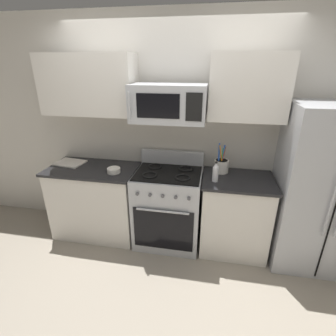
{
  "coord_description": "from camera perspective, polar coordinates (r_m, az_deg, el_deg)",
  "views": [
    {
      "loc": [
        0.48,
        -1.88,
        2.08
      ],
      "look_at": [
        0.02,
        0.56,
        1.03
      ],
      "focal_mm": 27.04,
      "sensor_mm": 36.0,
      "label": 1
    }
  ],
  "objects": [
    {
      "name": "counter_left",
      "position": [
        3.34,
        -15.83,
        -7.13
      ],
      "size": [
        1.07,
        0.61,
        0.91
      ],
      "color": "silver",
      "rests_on": "ground"
    },
    {
      "name": "range_oven",
      "position": [
        3.07,
        0.04,
        -8.71
      ],
      "size": [
        0.76,
        0.65,
        1.09
      ],
      "color": "#B2B5BA",
      "rests_on": "ground"
    },
    {
      "name": "cutting_board",
      "position": [
        3.38,
        -21.25,
        1.11
      ],
      "size": [
        0.38,
        0.31,
        0.02
      ],
      "primitive_type": "cube",
      "rotation": [
        0.0,
        0.0,
        -0.15
      ],
      "color": "silver",
      "rests_on": "counter_left"
    },
    {
      "name": "refrigerator",
      "position": [
        3.04,
        31.31,
        -4.2
      ],
      "size": [
        0.85,
        0.72,
        1.73
      ],
      "color": "#B2B5BA",
      "rests_on": "ground"
    },
    {
      "name": "microwave",
      "position": [
        2.67,
        0.15,
        14.4
      ],
      "size": [
        0.77,
        0.44,
        0.38
      ],
      "color": "#B2B5BA"
    },
    {
      "name": "wall_back",
      "position": [
        3.08,
        1.32,
        8.19
      ],
      "size": [
        8.0,
        0.1,
        2.6
      ],
      "primitive_type": "cube",
      "color": "beige",
      "rests_on": "ground"
    },
    {
      "name": "prep_bowl",
      "position": [
        2.94,
        -12.13,
        -0.46
      ],
      "size": [
        0.15,
        0.15,
        0.06
      ],
      "color": "white",
      "rests_on": "counter_left"
    },
    {
      "name": "ground_plane",
      "position": [
        2.84,
        -2.73,
        -24.11
      ],
      "size": [
        16.0,
        16.0,
        0.0
      ],
      "primitive_type": "plane",
      "color": "gray"
    },
    {
      "name": "utensil_crock",
      "position": [
        2.94,
        11.9,
        0.64
      ],
      "size": [
        0.16,
        0.16,
        0.34
      ],
      "color": "white",
      "rests_on": "counter_right"
    },
    {
      "name": "bottle_vinegar",
      "position": [
        2.69,
        10.66,
        -0.98
      ],
      "size": [
        0.06,
        0.06,
        0.22
      ],
      "color": "silver",
      "rests_on": "counter_right"
    },
    {
      "name": "upper_cabinets_left",
      "position": [
        3.07,
        -17.52,
        17.45
      ],
      "size": [
        1.06,
        0.34,
        0.65
      ],
      "color": "silver"
    },
    {
      "name": "upper_cabinets_right",
      "position": [
        2.75,
        17.65,
        16.92
      ],
      "size": [
        0.76,
        0.34,
        0.65
      ],
      "color": "silver"
    },
    {
      "name": "counter_right",
      "position": [
        3.05,
        14.74,
        -10.11
      ],
      "size": [
        0.77,
        0.61,
        0.91
      ],
      "color": "silver",
      "rests_on": "ground"
    }
  ]
}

